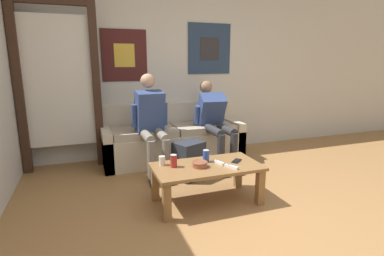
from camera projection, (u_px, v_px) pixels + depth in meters
ground_plane at (270, 238)px, 2.40m from camera, size 18.00×18.00×0.00m
wall_back at (176, 69)px, 4.46m from camera, size 10.00×0.07×2.55m
door_frame at (58, 77)px, 3.74m from camera, size 1.00×0.10×2.15m
couch at (173, 140)px, 4.29m from camera, size 1.96×0.70×0.78m
coffee_table at (207, 172)px, 2.95m from camera, size 1.06×0.56×0.39m
person_seated_adult at (152, 121)px, 3.73m from camera, size 0.47×0.82×1.24m
person_seated_teen at (214, 119)px, 4.09m from camera, size 0.47×1.01×1.12m
backpack at (190, 161)px, 3.59m from camera, size 0.41×0.38×0.45m
ceramic_bowl at (200, 164)px, 2.88m from camera, size 0.15×0.15×0.06m
pillar_candle at (162, 161)px, 2.93m from camera, size 0.06×0.06×0.10m
drink_can_blue at (206, 156)px, 3.03m from camera, size 0.07×0.07×0.12m
drink_can_red at (174, 161)px, 2.87m from camera, size 0.07×0.07×0.12m
game_controller_near_left at (231, 167)px, 2.86m from camera, size 0.10×0.14×0.03m
game_controller_near_right at (218, 162)px, 2.98m from camera, size 0.08×0.15×0.03m
cell_phone at (237, 161)px, 3.05m from camera, size 0.14×0.14×0.01m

